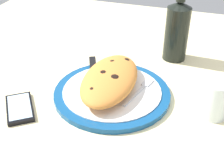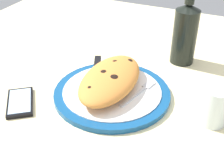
{
  "view_description": "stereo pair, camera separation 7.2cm",
  "coord_description": "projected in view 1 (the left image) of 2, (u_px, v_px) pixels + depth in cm",
  "views": [
    {
      "loc": [
        -65.86,
        -22.07,
        49.52
      ],
      "look_at": [
        0.0,
        0.0,
        3.8
      ],
      "focal_mm": 49.17,
      "sensor_mm": 36.0,
      "label": 1
    },
    {
      "loc": [
        -63.22,
        -28.76,
        49.52
      ],
      "look_at": [
        0.0,
        0.0,
        3.8
      ],
      "focal_mm": 49.17,
      "sensor_mm": 36.0,
      "label": 2
    }
  ],
  "objects": [
    {
      "name": "wine_bottle",
      "position": [
        177.0,
        29.0,
        0.98
      ],
      "size": [
        7.66,
        7.66,
        26.47
      ],
      "color": "black",
      "rests_on": "ground_plane"
    },
    {
      "name": "calzone",
      "position": [
        110.0,
        79.0,
        0.84
      ],
      "size": [
        27.38,
        15.35,
        5.52
      ],
      "color": "orange",
      "rests_on": "plate"
    },
    {
      "name": "fork",
      "position": [
        141.0,
        89.0,
        0.84
      ],
      "size": [
        14.96,
        5.31,
        0.4
      ],
      "color": "silver",
      "rests_on": "plate"
    },
    {
      "name": "knife",
      "position": [
        93.0,
        70.0,
        0.92
      ],
      "size": [
        20.42,
        10.5,
        1.2
      ],
      "color": "silver",
      "rests_on": "plate"
    },
    {
      "name": "smartphone",
      "position": [
        20.0,
        108.0,
        0.8
      ],
      "size": [
        13.87,
        12.71,
        1.16
      ],
      "color": "black",
      "rests_on": "ground_plane"
    },
    {
      "name": "ground_plane",
      "position": [
        112.0,
        100.0,
        0.86
      ],
      "size": [
        150.0,
        150.0,
        3.0
      ],
      "primitive_type": "cube",
      "color": "beige"
    },
    {
      "name": "water_glass",
      "position": [
        215.0,
        101.0,
        0.76
      ],
      "size": [
        6.67,
        6.67,
        9.72
      ],
      "color": "silver",
      "rests_on": "ground_plane"
    },
    {
      "name": "plate",
      "position": [
        112.0,
        93.0,
        0.85
      ],
      "size": [
        32.06,
        32.06,
        1.8
      ],
      "color": "navy",
      "rests_on": "ground_plane"
    }
  ]
}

